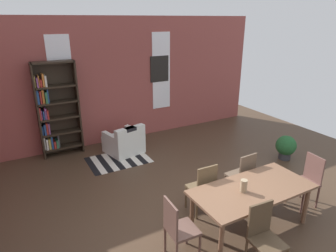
{
  "coord_description": "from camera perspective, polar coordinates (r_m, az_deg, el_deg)",
  "views": [
    {
      "loc": [
        -2.52,
        -3.25,
        3.2
      ],
      "look_at": [
        0.25,
        1.75,
        1.11
      ],
      "focal_mm": 31.45,
      "sensor_mm": 36.0,
      "label": 1
    }
  ],
  "objects": [
    {
      "name": "dining_table",
      "position": [
        4.88,
        15.99,
        -12.29
      ],
      "size": [
        1.95,
        0.92,
        0.73
      ],
      "color": "brown",
      "rests_on": "ground"
    },
    {
      "name": "ground_plane",
      "position": [
        5.21,
        7.3,
        -18.03
      ],
      "size": [
        10.75,
        10.75,
        0.0
      ],
      "primitive_type": "plane",
      "color": "#463324"
    },
    {
      "name": "dining_chair_head_right",
      "position": [
        5.88,
        25.46,
        -9.27
      ],
      "size": [
        0.44,
        0.44,
        0.95
      ],
      "color": "brown",
      "rests_on": "ground"
    },
    {
      "name": "dining_chair_head_left",
      "position": [
        4.26,
        1.91,
        -19.1
      ],
      "size": [
        0.42,
        0.42,
        0.95
      ],
      "color": "brown",
      "rests_on": "ground"
    },
    {
      "name": "window_pane_0",
      "position": [
        7.59,
        -19.86,
        8.29
      ],
      "size": [
        0.55,
        0.02,
        2.13
      ],
      "primitive_type": "cube",
      "color": "white"
    },
    {
      "name": "vase_on_table",
      "position": [
        4.67,
        14.45,
        -11.17
      ],
      "size": [
        0.11,
        0.11,
        0.2
      ],
      "primitive_type": "cylinder",
      "color": "#998466",
      "rests_on": "dining_table"
    },
    {
      "name": "striped_rug",
      "position": [
        7.23,
        -9.57,
        -6.48
      ],
      "size": [
        1.42,
        1.01,
        0.01
      ],
      "color": "black",
      "rests_on": "ground"
    },
    {
      "name": "dining_chair_near_left",
      "position": [
        4.33,
        18.13,
        -19.56
      ],
      "size": [
        0.43,
        0.43,
        0.95
      ],
      "color": "#493826",
      "rests_on": "ground"
    },
    {
      "name": "dining_chair_far_right",
      "position": [
        5.64,
        14.21,
        -9.09
      ],
      "size": [
        0.41,
        0.41,
        0.95
      ],
      "color": "brown",
      "rests_on": "ground"
    },
    {
      "name": "window_pane_1",
      "position": [
        8.44,
        -1.32,
        10.55
      ],
      "size": [
        0.55,
        0.02,
        2.13
      ],
      "primitive_type": "cube",
      "color": "white"
    },
    {
      "name": "framed_picture",
      "position": [
        8.4,
        -1.66,
        11.0
      ],
      "size": [
        0.56,
        0.03,
        0.72
      ],
      "primitive_type": "cube",
      "color": "black"
    },
    {
      "name": "tealight_candle_0",
      "position": [
        4.9,
        14.2,
        -10.69
      ],
      "size": [
        0.04,
        0.04,
        0.03
      ],
      "primitive_type": "cylinder",
      "color": "silver",
      "rests_on": "dining_table"
    },
    {
      "name": "dining_chair_far_left",
      "position": [
        5.14,
        6.8,
        -11.66
      ],
      "size": [
        0.41,
        0.41,
        0.95
      ],
      "color": "brown",
      "rests_on": "ground"
    },
    {
      "name": "back_wall_brick",
      "position": [
        8.01,
        -10.22,
        8.52
      ],
      "size": [
        8.72,
        0.12,
        3.28
      ],
      "primitive_type": "cube",
      "color": "#954742",
      "rests_on": "ground"
    },
    {
      "name": "bookshelf_tall",
      "position": [
        7.54,
        -21.09,
        2.8
      ],
      "size": [
        0.96,
        0.31,
        2.3
      ],
      "color": "#2D2319",
      "rests_on": "ground"
    },
    {
      "name": "armchair_white",
      "position": [
        7.49,
        -8.43,
        -3.12
      ],
      "size": [
        0.95,
        0.95,
        0.75
      ],
      "color": "silver",
      "rests_on": "ground"
    },
    {
      "name": "potted_plant_by_shelf",
      "position": [
        7.6,
        21.87,
        -3.7
      ],
      "size": [
        0.48,
        0.48,
        0.59
      ],
      "color": "#333338",
      "rests_on": "ground"
    }
  ]
}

